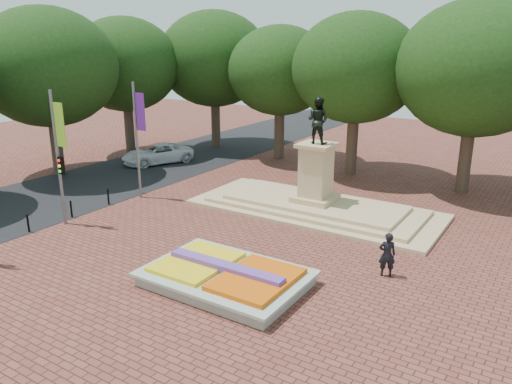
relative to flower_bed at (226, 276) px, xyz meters
The scene contains 10 objects.
ground 2.28m from the flower_bed, 117.19° to the left, with size 90.00×90.00×0.00m, color brown.
asphalt_street 17.49m from the flower_bed, 156.41° to the left, with size 9.00×90.00×0.02m, color black.
flower_bed is the anchor object (origin of this frame).
monument 10.07m from the flower_bed, 95.87° to the left, with size 14.00×6.00×6.40m.
tree_row_back 21.01m from the flower_bed, 86.26° to the left, with size 44.80×8.80×10.43m.
tree_row_street 22.40m from the flower_bed, 162.01° to the left, with size 8.40×25.40×9.98m.
banner_poles 11.66m from the flower_bed, behind, with size 0.88×11.17×7.00m.
bollard_row 11.74m from the flower_bed, behind, with size 0.12×13.12×0.98m.
van 21.37m from the flower_bed, 140.49° to the left, with size 2.53×5.48×1.52m, color silver.
pedestrian 6.62m from the flower_bed, 39.73° to the left, with size 0.69×0.45×1.90m, color black.
Camera 1 is at (11.66, -16.42, 9.38)m, focal length 35.00 mm.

